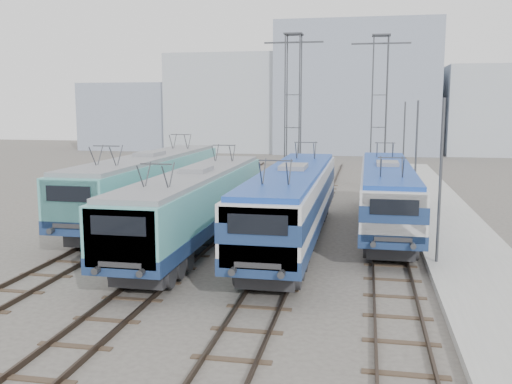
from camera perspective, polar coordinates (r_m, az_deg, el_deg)
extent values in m
plane|color=#514C47|center=(23.56, -3.31, -7.87)|extent=(160.00, 160.00, 0.00)
cube|color=#9E9E99|center=(30.93, 19.28, -4.05)|extent=(4.00, 70.00, 0.30)
cube|color=navy|center=(34.04, -10.47, -0.39)|extent=(2.96, 18.71, 0.62)
cube|color=#53A2A1|center=(33.87, -10.53, 1.69)|extent=(2.91, 18.71, 1.87)
cube|color=#53A2A1|center=(25.83, -17.80, -1.14)|extent=(2.68, 0.73, 2.12)
cube|color=slate|center=(33.77, -10.57, 3.44)|extent=(2.68, 17.96, 0.21)
cube|color=#262628|center=(28.58, -14.98, -3.86)|extent=(2.18, 3.74, 0.70)
cube|color=#262628|center=(39.96, -7.19, -0.12)|extent=(2.18, 3.74, 0.70)
cube|color=navy|center=(27.48, -5.88, -2.60)|extent=(2.79, 17.59, 0.59)
cube|color=#53A2A1|center=(27.28, -5.92, -0.18)|extent=(2.74, 17.59, 1.76)
cube|color=#53A2A1|center=(19.52, -13.13, -4.43)|extent=(2.52, 0.68, 1.99)
cube|color=slate|center=(27.15, -5.95, 1.86)|extent=(2.52, 16.89, 0.20)
cube|color=#262628|center=(22.26, -10.25, -7.32)|extent=(2.05, 3.52, 0.66)
cube|color=#262628|center=(33.17, -2.93, -1.91)|extent=(2.05, 3.52, 0.66)
cube|color=navy|center=(27.45, 3.73, -2.50)|extent=(2.88, 18.19, 0.61)
cube|color=silver|center=(27.24, 3.75, 0.00)|extent=(2.83, 18.19, 1.82)
cube|color=navy|center=(27.25, 3.75, -0.10)|extent=(2.87, 18.21, 0.71)
cube|color=silver|center=(18.78, 0.37, -4.49)|extent=(2.60, 0.71, 2.06)
cube|color=#183D97|center=(27.11, 3.77, 2.11)|extent=(2.60, 17.46, 0.20)
cube|color=#262628|center=(21.79, 1.67, -7.50)|extent=(2.12, 3.64, 0.68)
cube|color=#262628|center=(33.51, 5.03, -1.80)|extent=(2.12, 3.64, 0.68)
cube|color=navy|center=(31.61, 12.87, -1.34)|extent=(2.73, 17.23, 0.57)
cube|color=silver|center=(31.44, 12.94, 0.72)|extent=(2.68, 17.23, 1.72)
cube|color=navy|center=(31.44, 12.94, 0.64)|extent=(2.72, 17.25, 0.67)
cube|color=silver|center=(23.30, 13.58, -2.45)|extent=(2.47, 0.67, 1.95)
cube|color=#183D97|center=(31.32, 13.00, 2.46)|extent=(2.47, 16.54, 0.19)
cube|color=#262628|center=(26.13, 13.21, -5.04)|extent=(2.01, 3.45, 0.65)
cube|color=#262628|center=(37.39, 12.56, -0.92)|extent=(2.01, 3.45, 0.65)
cylinder|color=#3F4247|center=(43.77, 2.90, 7.73)|extent=(0.10, 0.10, 12.00)
cylinder|color=#3F4247|center=(43.63, 4.34, 7.72)|extent=(0.10, 0.10, 12.00)
cylinder|color=#3F4247|center=(44.86, 3.10, 7.75)|extent=(0.10, 0.10, 12.00)
cylinder|color=#3F4247|center=(44.72, 4.51, 7.74)|extent=(0.10, 0.10, 12.00)
cube|color=#3F4247|center=(44.49, 3.78, 14.71)|extent=(4.50, 0.12, 0.12)
cylinder|color=#3F4247|center=(45.34, 11.50, 7.60)|extent=(0.10, 0.10, 12.00)
cylinder|color=#3F4247|center=(45.36, 12.90, 7.56)|extent=(0.10, 0.10, 12.00)
cylinder|color=#3F4247|center=(46.44, 11.49, 7.63)|extent=(0.10, 0.10, 12.00)
cylinder|color=#3F4247|center=(46.46, 12.85, 7.58)|extent=(0.10, 0.10, 12.00)
cube|color=#3F4247|center=(46.13, 12.40, 14.31)|extent=(4.50, 0.12, 0.12)
cylinder|color=#3F4247|center=(24.28, 17.94, 0.67)|extent=(0.12, 0.12, 7.00)
cylinder|color=#3F4247|center=(36.15, 15.69, 3.26)|extent=(0.12, 0.12, 7.00)
cylinder|color=#3F4247|center=(48.08, 14.55, 4.57)|extent=(0.12, 0.12, 7.00)
cube|color=#A7AFB9|center=(86.14, -2.22, 8.85)|extent=(18.00, 12.00, 14.00)
cube|color=#8792A7|center=(83.93, 10.02, 10.10)|extent=(22.00, 14.00, 18.00)
cube|color=#A7AFB9|center=(85.87, 23.54, 7.48)|extent=(16.00, 12.00, 12.00)
cube|color=#8792A7|center=(91.14, -12.14, 7.40)|extent=(14.00, 10.00, 10.00)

